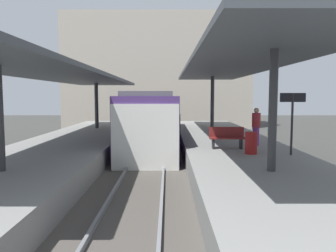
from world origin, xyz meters
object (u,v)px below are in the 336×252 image
commuter_train (151,121)px  platform_sign (291,110)px  platform_bench (225,137)px  passenger_near_bench (254,126)px  litter_bin (249,143)px

commuter_train → platform_sign: size_ratio=5.27×
platform_sign → platform_bench: bearing=144.6°
platform_bench → passenger_near_bench: 1.68m
platform_bench → litter_bin: platform_bench is taller
platform_bench → platform_sign: (2.05, -1.46, 1.16)m
commuter_train → platform_bench: (3.25, -5.35, -0.26)m
platform_bench → platform_sign: 2.77m
commuter_train → litter_bin: bearing=-59.3°
commuter_train → platform_sign: 8.67m
platform_sign → passenger_near_bench: platform_sign is taller
platform_bench → passenger_near_bench: (1.39, 0.86, 0.37)m
commuter_train → litter_bin: 7.68m
commuter_train → platform_bench: bearing=-58.7°
litter_bin → platform_sign: bearing=-8.5°
platform_bench → platform_sign: bearing=-35.4°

